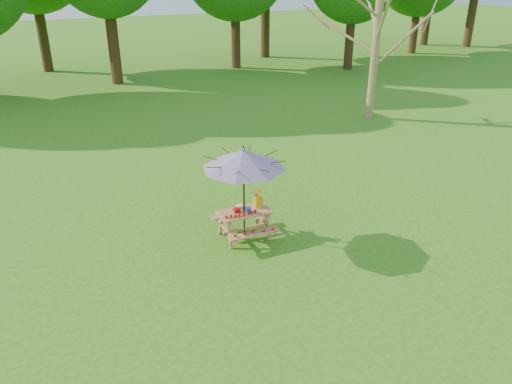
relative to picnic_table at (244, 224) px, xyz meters
name	(u,v)px	position (x,y,z in m)	size (l,w,h in m)	color
ground	(502,274)	(4.24, -3.65, -0.33)	(120.00, 120.00, 0.00)	#386D14
picnic_table	(244,224)	(0.00, 0.00, 0.00)	(1.20, 1.32, 0.67)	#A46F4A
patio_umbrella	(244,159)	(0.00, 0.00, 1.62)	(2.20, 2.20, 2.25)	black
produce_bins	(242,209)	(-0.04, 0.02, 0.40)	(0.37, 0.44, 0.13)	#B90F0E
tomatoes_row	(241,214)	(-0.15, -0.18, 0.38)	(0.77, 0.13, 0.07)	red
flower_bucket	(258,196)	(0.40, 0.09, 0.60)	(0.37, 0.35, 0.49)	#DDA60B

